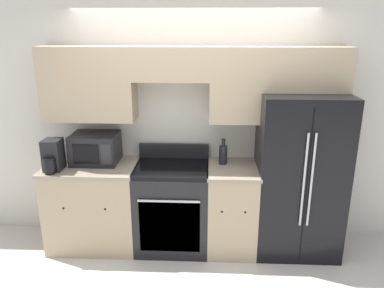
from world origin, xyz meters
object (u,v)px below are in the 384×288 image
(oven_range, at_px, (172,206))
(bottle, at_px, (223,154))
(refrigerator, at_px, (298,174))
(microwave, at_px, (95,148))

(oven_range, xyz_separation_m, bottle, (0.54, 0.11, 0.57))
(refrigerator, height_order, microwave, refrigerator)
(refrigerator, bearing_deg, microwave, 178.49)
(oven_range, height_order, bottle, bottle)
(bottle, bearing_deg, oven_range, -168.21)
(oven_range, distance_m, refrigerator, 1.37)
(microwave, bearing_deg, oven_range, -6.60)
(refrigerator, height_order, bottle, refrigerator)
(oven_range, bearing_deg, microwave, 173.40)
(refrigerator, relative_size, microwave, 3.54)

